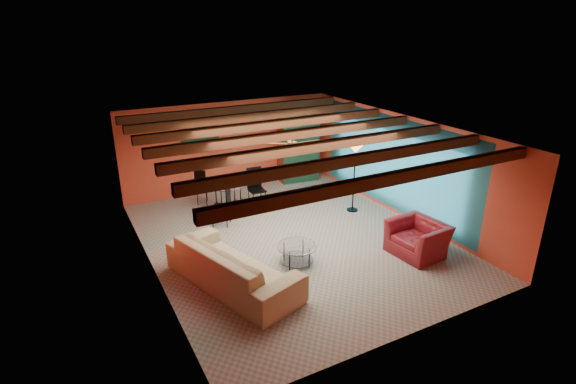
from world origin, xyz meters
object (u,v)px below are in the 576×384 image
sofa (233,265)px  vase (227,170)px  potted_plant (297,109)px  armoire (297,148)px  armchair (418,238)px  floor_lamp (354,178)px  dining_table (228,192)px  coffee_table (296,254)px

sofa → vase: (1.23, 3.47, 0.77)m
potted_plant → vase: size_ratio=2.36×
armoire → potted_plant: potted_plant is taller
sofa → armchair: (4.12, -0.76, -0.06)m
armoire → floor_lamp: bearing=-83.1°
armoire → vase: (-2.94, -1.42, 0.15)m
armchair → sofa: bearing=-105.4°
dining_table → armoire: size_ratio=1.02×
coffee_table → dining_table: dining_table is taller
vase → armoire: bearing=25.8°
armoire → coffee_table: bearing=-114.5°
sofa → coffee_table: size_ratio=3.45×
coffee_table → armoire: armoire is taller
armoire → vase: bearing=-149.5°
dining_table → vase: vase is taller
armchair → vase: vase is taller
floor_lamp → armoire: bearing=92.1°
sofa → floor_lamp: size_ratio=1.58×
vase → dining_table: bearing=0.0°
armchair → potted_plant: bearing=174.5°
sofa → floor_lamp: floor_lamp is taller
coffee_table → potted_plant: (2.66, 4.76, 2.11)m
floor_lamp → armchair: bearing=-93.5°
coffee_table → floor_lamp: size_ratio=0.46×
armchair → coffee_table: size_ratio=1.35×
armchair → dining_table: bearing=-150.7°
sofa → vase: bearing=-37.4°
sofa → armchair: sofa is taller
dining_table → floor_lamp: size_ratio=1.14×
potted_plant → vase: 3.45m
armoire → floor_lamp: 2.96m
sofa → potted_plant: potted_plant is taller
armoire → floor_lamp: (0.11, -2.96, -0.11)m
armchair → vase: (-2.88, 4.23, 0.83)m
potted_plant → armoire: bearing=0.0°
coffee_table → floor_lamp: (2.77, 1.80, 0.72)m
armchair → potted_plant: (0.05, 5.64, 1.95)m
floor_lamp → vase: bearing=153.1°
armchair → vase: 5.18m
dining_table → floor_lamp: bearing=-26.9°
sofa → potted_plant: bearing=-58.3°
armchair → dining_table: size_ratio=0.54×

